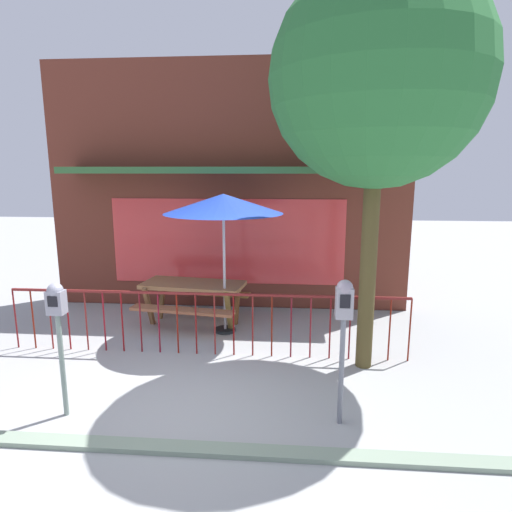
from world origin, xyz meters
TOP-DOWN VIEW (x-y plane):
  - ground at (0.00, 0.00)m, footprint 40.00×40.00m
  - pub_storefront at (0.00, 4.23)m, footprint 7.15×1.31m
  - patio_fence_front at (0.00, 1.65)m, footprint 6.03×0.04m
  - picnic_table_left at (-0.47, 2.91)m, footprint 1.97×1.59m
  - patio_umbrella at (0.15, 2.60)m, footprint 1.97×1.97m
  - parking_meter_near at (1.83, -0.04)m, footprint 0.18×0.17m
  - parking_meter_far at (-1.27, -0.13)m, footprint 0.18×0.17m
  - street_tree at (2.33, 1.43)m, footprint 2.78×2.78m
  - curb_edge at (0.00, -0.66)m, footprint 10.01×0.20m

SIDE VIEW (x-z plane):
  - ground at x=0.00m, z-range 0.00..0.00m
  - curb_edge at x=0.00m, z-range -0.06..0.06m
  - picnic_table_left at x=-0.47m, z-range 0.21..1.01m
  - patio_fence_front at x=0.00m, z-range 0.18..1.15m
  - parking_meter_far at x=-1.27m, z-range 0.42..1.98m
  - parking_meter_near at x=1.83m, z-range 0.44..2.08m
  - patio_umbrella at x=0.15m, z-range 1.01..3.38m
  - pub_storefront at x=0.00m, z-range -0.01..4.82m
  - street_tree at x=2.33m, z-range 1.23..6.51m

